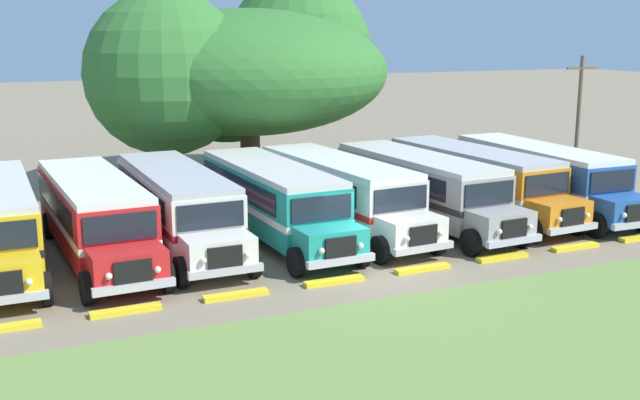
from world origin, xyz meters
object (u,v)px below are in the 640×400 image
(parked_bus_slot_1, at_px, (94,213))
(parked_bus_slot_4, at_px, (340,190))
(parked_bus_slot_2, at_px, (177,203))
(utility_pole, at_px, (578,119))
(parked_bus_slot_5, at_px, (421,186))
(parked_bus_slot_7, at_px, (540,174))
(parked_bus_slot_6, at_px, (475,178))
(broad_shade_tree, at_px, (242,69))
(parked_bus_slot_3, at_px, (273,197))

(parked_bus_slot_1, distance_m, parked_bus_slot_4, 9.59)
(parked_bus_slot_2, relative_size, utility_pole, 1.63)
(parked_bus_slot_4, relative_size, parked_bus_slot_5, 1.00)
(parked_bus_slot_4, bearing_deg, parked_bus_slot_7, 82.98)
(parked_bus_slot_5, distance_m, parked_bus_slot_6, 3.10)
(parked_bus_slot_2, bearing_deg, parked_bus_slot_5, 84.74)
(parked_bus_slot_1, xyz_separation_m, broad_shade_tree, (9.30, 11.50, 4.31))
(parked_bus_slot_7, relative_size, broad_shade_tree, 0.68)
(parked_bus_slot_7, distance_m, broad_shade_tree, 16.09)
(parked_bus_slot_1, height_order, broad_shade_tree, broad_shade_tree)
(parked_bus_slot_3, relative_size, utility_pole, 1.63)
(parked_bus_slot_3, distance_m, utility_pole, 17.33)
(parked_bus_slot_2, bearing_deg, parked_bus_slot_7, 86.53)
(parked_bus_slot_2, bearing_deg, broad_shade_tree, 149.69)
(parked_bus_slot_1, bearing_deg, utility_pole, 92.81)
(parked_bus_slot_2, relative_size, parked_bus_slot_4, 0.99)
(parked_bus_slot_6, height_order, broad_shade_tree, broad_shade_tree)
(parked_bus_slot_3, bearing_deg, parked_bus_slot_2, -99.04)
(parked_bus_slot_4, xyz_separation_m, broad_shade_tree, (-0.29, 11.41, 4.31))
(parked_bus_slot_4, distance_m, parked_bus_slot_5, 3.52)
(parked_bus_slot_4, bearing_deg, parked_bus_slot_1, -93.82)
(parked_bus_slot_2, bearing_deg, parked_bus_slot_4, 86.72)
(parked_bus_slot_6, bearing_deg, broad_shade_tree, -152.82)
(broad_shade_tree, relative_size, utility_pole, 2.38)
(parked_bus_slot_2, height_order, parked_bus_slot_4, same)
(parked_bus_slot_2, xyz_separation_m, parked_bus_slot_6, (13.10, -0.22, 0.00))
(parked_bus_slot_3, relative_size, broad_shade_tree, 0.68)
(parked_bus_slot_6, bearing_deg, parked_bus_slot_5, -84.04)
(parked_bus_slot_6, relative_size, broad_shade_tree, 0.69)
(parked_bus_slot_1, bearing_deg, parked_bus_slot_6, 87.67)
(parked_bus_slot_1, bearing_deg, parked_bus_slot_2, 93.94)
(parked_bus_slot_1, height_order, utility_pole, utility_pole)
(parked_bus_slot_3, bearing_deg, parked_bus_slot_6, 89.55)
(parked_bus_slot_2, bearing_deg, parked_bus_slot_1, -84.22)
(parked_bus_slot_2, xyz_separation_m, parked_bus_slot_3, (3.61, -0.46, 0.00))
(parked_bus_slot_4, height_order, parked_bus_slot_6, same)
(parked_bus_slot_1, xyz_separation_m, parked_bus_slot_6, (16.13, 0.14, 0.00))
(parked_bus_slot_5, relative_size, utility_pole, 1.64)
(parked_bus_slot_1, bearing_deg, broad_shade_tree, 138.25)
(broad_shade_tree, bearing_deg, parked_bus_slot_4, -88.54)
(parked_bus_slot_5, bearing_deg, parked_bus_slot_1, -95.19)
(parked_bus_slot_6, xyz_separation_m, broad_shade_tree, (-6.83, 11.37, 4.31))
(parked_bus_slot_1, relative_size, parked_bus_slot_2, 1.00)
(parked_bus_slot_2, height_order, broad_shade_tree, broad_shade_tree)
(parked_bus_slot_2, bearing_deg, utility_pole, 94.47)
(parked_bus_slot_4, relative_size, broad_shade_tree, 0.69)
(parked_bus_slot_5, height_order, utility_pole, utility_pole)
(parked_bus_slot_1, relative_size, broad_shade_tree, 0.68)
(parked_bus_slot_1, height_order, parked_bus_slot_3, same)
(parked_bus_slot_5, xyz_separation_m, broad_shade_tree, (-3.78, 11.90, 4.31))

